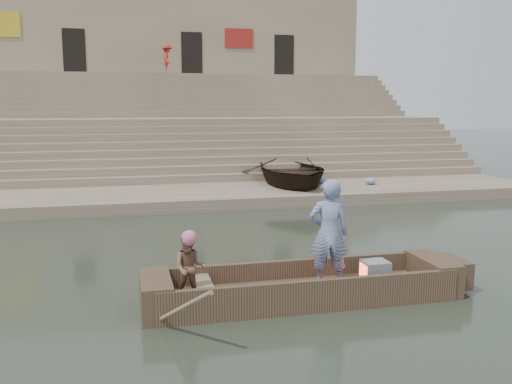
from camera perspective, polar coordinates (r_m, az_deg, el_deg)
name	(u,v)px	position (r m, az deg, el deg)	size (l,w,h in m)	color
ground	(97,275)	(11.75, -16.11, -8.25)	(120.00, 120.00, 0.00)	#293326
lower_landing	(107,200)	(19.51, -15.19, -0.82)	(32.00, 4.00, 0.40)	gray
mid_landing	(110,149)	(26.82, -14.90, 4.37)	(32.00, 3.00, 2.80)	gray
upper_landing	(111,119)	(33.75, -14.74, 7.30)	(32.00, 3.00, 5.20)	gray
ghat_steps	(110,138)	(28.48, -14.86, 5.42)	(32.00, 11.00, 5.20)	gray
building_wall	(110,71)	(37.80, -14.82, 11.99)	(32.00, 5.07, 11.20)	tan
main_rowboat	(303,294)	(9.92, 4.84, -10.47)	(5.00, 1.30, 0.22)	brown
rowboat_trim	(314,283)	(9.92, 6.01, -9.31)	(6.04, 2.63, 1.79)	brown
standing_man	(329,233)	(9.78, 7.55, -4.25)	(0.70, 0.46, 1.93)	navy
rowing_man	(190,268)	(9.14, -6.86, -7.80)	(0.54, 0.42, 1.12)	#246D48
television	(374,272)	(10.32, 12.14, -8.06)	(0.46, 0.42, 0.40)	gray
beached_rowboat	(291,171)	(21.10, 3.66, 2.18)	(3.59, 5.03, 1.04)	#2D2116
pedestrian	(167,59)	(33.65, -9.17, 13.38)	(1.12, 0.65, 1.74)	#B02C1D
cloth_bundles	(197,188)	(19.47, -6.17, 0.42)	(15.42, 2.51, 0.26)	#3F5999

